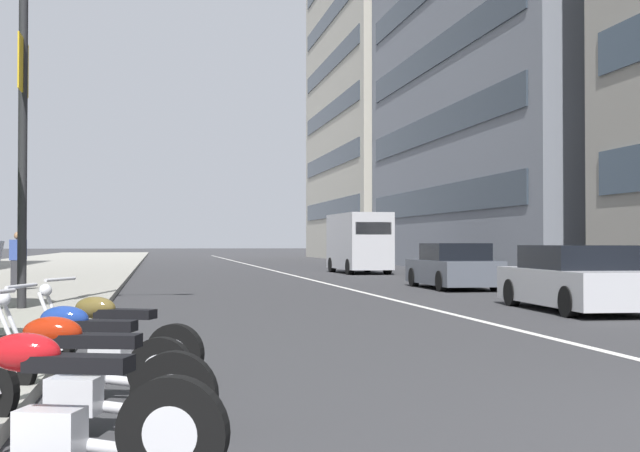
{
  "coord_description": "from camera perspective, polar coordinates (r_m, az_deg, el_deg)",
  "views": [
    {
      "loc": [
        -5.09,
        5.93,
        1.47
      ],
      "look_at": [
        16.0,
        1.91,
        1.88
      ],
      "focal_mm": 48.05,
      "sensor_mm": 36.0,
      "label": 1
    }
  ],
  "objects": [
    {
      "name": "motorcycle_second_in_row",
      "position": [
        6.84,
        -16.39,
        -9.68
      ],
      "size": [
        0.81,
        2.15,
        1.49
      ],
      "rotation": [
        0.0,
        0.0,
        1.3
      ],
      "color": "black",
      "rests_on": "ground"
    },
    {
      "name": "car_far_down_avenue",
      "position": [
        27.44,
        8.86,
        -2.76
      ],
      "size": [
        4.43,
        1.96,
        1.44
      ],
      "rotation": [
        0.0,
        0.0,
        -0.01
      ],
      "color": "#4C515B",
      "rests_on": "ground"
    },
    {
      "name": "motorcycle_mid_row",
      "position": [
        9.5,
        -13.95,
        -7.47
      ],
      "size": [
        1.01,
        1.98,
        1.09
      ],
      "rotation": [
        0.0,
        0.0,
        1.15
      ],
      "color": "black",
      "rests_on": "ground"
    },
    {
      "name": "lane_centre_stripe",
      "position": [
        40.55,
        -2.38,
        -3.16
      ],
      "size": [
        110.0,
        0.16,
        0.01
      ],
      "primitive_type": "cube",
      "color": "silver",
      "rests_on": "ground"
    },
    {
      "name": "car_lead_in_lane",
      "position": [
        19.17,
        16.66,
        -3.46
      ],
      "size": [
        4.74,
        2.07,
        1.41
      ],
      "rotation": [
        0.0,
        0.0,
        -0.05
      ],
      "color": "#B7B7BC",
      "rests_on": "ground"
    },
    {
      "name": "motorcycle_under_tarp",
      "position": [
        8.28,
        -15.72,
        -8.43
      ],
      "size": [
        0.83,
        2.04,
        1.08
      ],
      "rotation": [
        0.0,
        0.0,
        1.27
      ],
      "color": "black",
      "rests_on": "ground"
    },
    {
      "name": "motorcycle_by_sign_pole",
      "position": [
        5.58,
        -17.88,
        -11.59
      ],
      "size": [
        0.9,
        2.14,
        1.5
      ],
      "rotation": [
        0.0,
        0.0,
        1.24
      ],
      "color": "black",
      "rests_on": "ground"
    },
    {
      "name": "pedestrian_on_plaza",
      "position": [
        25.11,
        -19.47,
        -2.19
      ],
      "size": [
        0.35,
        0.45,
        1.62
      ],
      "rotation": [
        0.0,
        0.0,
        6.05
      ],
      "color": "#2D2D33",
      "rests_on": "sidewalk_right_plaza"
    },
    {
      "name": "street_lamp_with_banners",
      "position": [
        18.53,
        -18.29,
        11.29
      ],
      "size": [
        1.26,
        2.17,
        8.95
      ],
      "color": "#232326",
      "rests_on": "sidewalk_right_plaza"
    },
    {
      "name": "delivery_van_ahead",
      "position": [
        40.62,
        2.6,
        -1.05
      ],
      "size": [
        5.13,
        2.17,
        2.82
      ],
      "rotation": [
        0.0,
        0.0,
        0.03
      ],
      "color": "#B7B7BC",
      "rests_on": "ground"
    }
  ]
}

